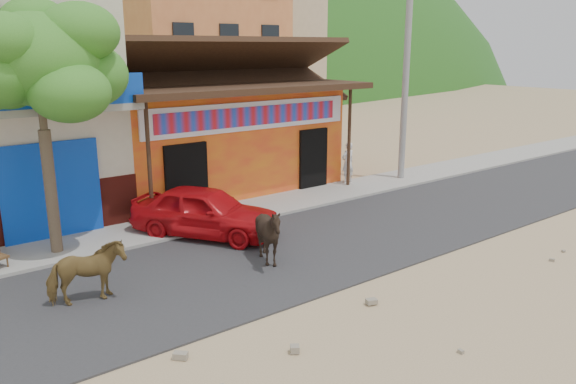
# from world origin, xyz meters

# --- Properties ---
(ground) EXTENTS (120.00, 120.00, 0.00)m
(ground) POSITION_xyz_m (0.00, 0.00, 0.00)
(ground) COLOR #9E825B
(ground) RESTS_ON ground
(road) EXTENTS (60.00, 5.00, 0.04)m
(road) POSITION_xyz_m (0.00, 2.50, 0.02)
(road) COLOR #28282B
(road) RESTS_ON ground
(sidewalk) EXTENTS (60.00, 2.00, 0.12)m
(sidewalk) POSITION_xyz_m (0.00, 6.00, 0.06)
(sidewalk) COLOR gray
(sidewalk) RESTS_ON ground
(dance_club) EXTENTS (8.00, 6.00, 3.60)m
(dance_club) POSITION_xyz_m (2.00, 10.00, 1.80)
(dance_club) COLOR orange
(dance_club) RESTS_ON ground
(apartment_front) EXTENTS (9.00, 9.00, 12.00)m
(apartment_front) POSITION_xyz_m (9.00, 24.00, 6.00)
(apartment_front) COLOR #CC723F
(apartment_front) RESTS_ON ground
(apartment_rear) EXTENTS (8.00, 8.00, 10.00)m
(apartment_rear) POSITION_xyz_m (18.00, 30.00, 5.00)
(apartment_rear) COLOR tan
(apartment_rear) RESTS_ON ground
(tree) EXTENTS (3.00, 3.00, 6.00)m
(tree) POSITION_xyz_m (-4.60, 5.80, 3.12)
(tree) COLOR #2D721E
(tree) RESTS_ON sidewalk
(utility_pole) EXTENTS (0.24, 0.24, 8.00)m
(utility_pole) POSITION_xyz_m (8.20, 6.00, 4.12)
(utility_pole) COLOR gray
(utility_pole) RESTS_ON sidewalk
(cow_tan) EXTENTS (1.57, 0.90, 1.26)m
(cow_tan) POSITION_xyz_m (-4.89, 2.62, 0.67)
(cow_tan) COLOR brown
(cow_tan) RESTS_ON road
(cow_dark) EXTENTS (1.68, 1.62, 1.43)m
(cow_dark) POSITION_xyz_m (-0.81, 2.11, 0.75)
(cow_dark) COLOR black
(cow_dark) RESTS_ON road
(red_car) EXTENTS (3.55, 4.21, 1.36)m
(red_car) POSITION_xyz_m (-1.00, 4.80, 0.72)
(red_car) COLOR red
(red_car) RESTS_ON road
(scooter) EXTENTS (1.80, 1.16, 0.89)m
(scooter) POSITION_xyz_m (-1.50, 6.50, 0.57)
(scooter) COLOR black
(scooter) RESTS_ON sidewalk
(pedestrian) EXTENTS (0.55, 0.36, 1.50)m
(pedestrian) POSITION_xyz_m (6.03, 6.68, 0.87)
(pedestrian) COLOR white
(pedestrian) RESTS_ON sidewalk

